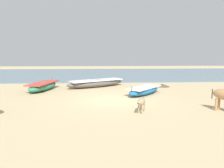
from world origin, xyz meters
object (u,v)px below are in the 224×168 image
object	(u,v)px
fishing_boat_0	(96,83)
fishing_boat_3	(43,86)
calf_near_dun	(141,102)
fishing_boat_1	(144,90)

from	to	relation	value
fishing_boat_0	fishing_boat_3	size ratio (longest dim) A/B	1.30
fishing_boat_3	calf_near_dun	world-z (taller)	fishing_boat_3
fishing_boat_0	calf_near_dun	world-z (taller)	fishing_boat_0
fishing_boat_0	fishing_boat_1	bearing A→B (deg)	102.51
fishing_boat_0	calf_near_dun	bearing A→B (deg)	75.05
fishing_boat_0	fishing_boat_1	size ratio (longest dim) A/B	1.59
fishing_boat_3	calf_near_dun	distance (m)	8.27
fishing_boat_3	calf_near_dun	xyz separation A→B (m)	(5.71, -5.98, 0.14)
fishing_boat_0	fishing_boat_3	distance (m)	3.91
fishing_boat_3	calf_near_dun	size ratio (longest dim) A/B	4.03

